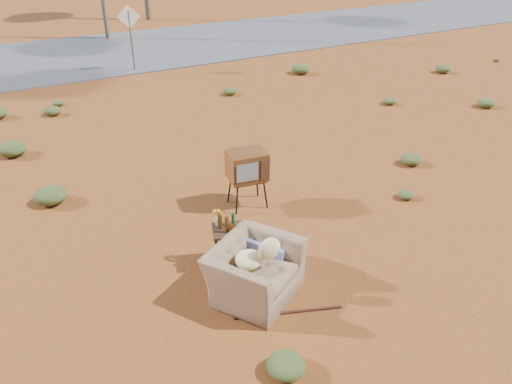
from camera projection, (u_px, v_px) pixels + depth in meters
ground at (276, 273)px, 7.57m from camera, size 140.00×140.00×0.00m
highway at (73, 57)px, 19.01m from camera, size 140.00×7.00×0.04m
armchair at (257, 261)px, 7.01m from camera, size 1.57×1.51×1.06m
tv_unit at (247, 166)px, 8.94m from camera, size 0.74×0.63×1.08m
side_table at (226, 227)px, 7.43m from camera, size 0.59×0.59×0.93m
rusty_bar at (288, 312)px, 6.79m from camera, size 1.42×0.57×0.04m
road_sign at (130, 26)px, 16.63m from camera, size 0.78×0.06×2.19m
scrub_patch at (135, 165)px, 10.52m from camera, size 17.49×8.07×0.33m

